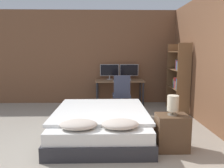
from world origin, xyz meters
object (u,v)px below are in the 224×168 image
at_px(office_chair, 122,98).
at_px(bookshelf, 179,75).
at_px(bedside_lamp, 173,104).
at_px(computer_mouse, 130,80).
at_px(desk, 120,83).
at_px(bed, 101,123).
at_px(nightstand, 172,132).
at_px(monitor_right, 129,71).
at_px(keyboard, 120,81).
at_px(monitor_left, 109,71).

xyz_separation_m(office_chair, bookshelf, (1.44, 0.03, 0.56)).
relative_size(bedside_lamp, computer_mouse, 4.32).
distance_m(desk, office_chair, 0.80).
relative_size(bed, desk, 1.53).
bearing_deg(bedside_lamp, nightstand, -135.00).
relative_size(bed, bookshelf, 1.21).
height_order(monitor_right, bookshelf, bookshelf).
height_order(desk, keyboard, keyboard).
distance_m(bedside_lamp, keyboard, 2.76).
xyz_separation_m(bed, nightstand, (1.11, -0.62, 0.05)).
distance_m(bed, keyboard, 2.18).
bearing_deg(desk, monitor_right, 35.56).
distance_m(bedside_lamp, office_chair, 2.25).
bearing_deg(computer_mouse, office_chair, -115.90).
relative_size(nightstand, computer_mouse, 7.95).
bearing_deg(bed, bookshelf, 38.63).
bearing_deg(nightstand, computer_mouse, 97.70).
xyz_separation_m(bed, bedside_lamp, (1.11, -0.62, 0.50)).
distance_m(office_chair, bookshelf, 1.55).
relative_size(bed, monitor_right, 3.87).
bearing_deg(monitor_left, office_chair, -73.22).
distance_m(bed, desk, 2.35).
xyz_separation_m(monitor_left, keyboard, (0.28, -0.40, -0.24)).
bearing_deg(bedside_lamp, desk, 102.44).
height_order(bed, monitor_right, monitor_right).
distance_m(monitor_left, keyboard, 0.55).
bearing_deg(bookshelf, keyboard, 159.96).
distance_m(bed, monitor_right, 2.69).
relative_size(desk, monitor_right, 2.53).
distance_m(desk, keyboard, 0.22).
bearing_deg(bedside_lamp, bookshelf, 69.47).
distance_m(nightstand, monitor_left, 3.30).
height_order(bedside_lamp, monitor_right, monitor_right).
xyz_separation_m(monitor_right, office_chair, (-0.28, -0.96, -0.60)).
relative_size(monitor_left, bookshelf, 0.31).
xyz_separation_m(nightstand, monitor_right, (-0.35, 3.09, 0.70)).
bearing_deg(monitor_right, nightstand, -83.48).
bearing_deg(office_chair, bookshelf, 1.05).
relative_size(keyboard, bookshelf, 0.21).
height_order(desk, bookshelf, bookshelf).
bearing_deg(desk, bed, -101.90).
bearing_deg(desk, computer_mouse, -36.12).
bearing_deg(computer_mouse, bed, -109.98).
relative_size(keyboard, computer_mouse, 5.24).
distance_m(bedside_lamp, computer_mouse, 2.71).
bearing_deg(monitor_left, computer_mouse, -35.84).
bearing_deg(bedside_lamp, keyboard, 103.33).
xyz_separation_m(desk, keyboard, (-0.00, -0.20, 0.10)).
xyz_separation_m(bedside_lamp, computer_mouse, (-0.36, 2.69, 0.01)).
xyz_separation_m(desk, bookshelf, (1.45, -0.73, 0.30)).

